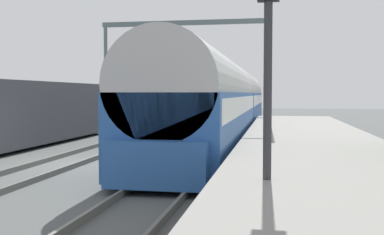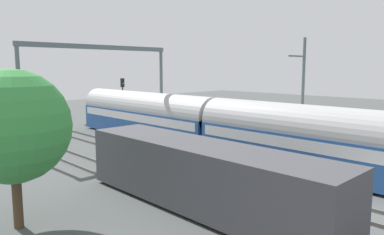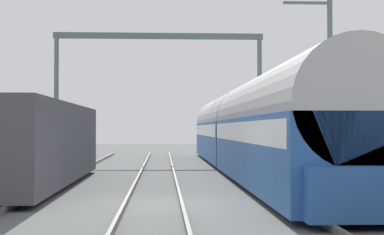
% 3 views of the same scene
% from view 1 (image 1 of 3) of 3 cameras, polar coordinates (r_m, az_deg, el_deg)
% --- Properties ---
extents(ground, '(120.00, 120.00, 0.00)m').
position_cam_1_polar(ground, '(16.30, -15.12, -5.40)').
color(ground, '#4D5050').
extents(track_west, '(1.52, 60.00, 0.16)m').
position_cam_1_polar(track_west, '(16.29, -15.13, -5.12)').
color(track_west, '#626159').
rests_on(track_west, ground).
extents(track_east, '(1.52, 60.00, 0.16)m').
position_cam_1_polar(track_east, '(15.00, -0.30, -5.71)').
color(track_east, '#626159').
rests_on(track_east, ground).
extents(platform, '(4.40, 28.00, 0.90)m').
position_cam_1_polar(platform, '(16.73, 13.97, -3.62)').
color(platform, gray).
rests_on(platform, ground).
extents(passenger_train, '(2.93, 32.85, 3.82)m').
position_cam_1_polar(passenger_train, '(26.78, 4.37, 2.15)').
color(passenger_train, '#28569E').
rests_on(passenger_train, ground).
extents(freight_car, '(2.80, 13.00, 2.70)m').
position_cam_1_polar(freight_car, '(22.60, -19.38, 0.58)').
color(freight_car, '#47474C').
rests_on(freight_car, ground).
extents(person_crossing, '(0.27, 0.42, 1.73)m').
position_cam_1_polar(person_crossing, '(37.12, 7.77, 0.89)').
color(person_crossing, '#2C2C2C').
rests_on(person_crossing, ground).
extents(railway_signal_near, '(0.36, 0.30, 4.74)m').
position_cam_1_polar(railway_signal_near, '(7.89, 9.23, 8.16)').
color(railway_signal_near, '#2D2D33').
rests_on(railway_signal_near, ground).
extents(railway_signal_far, '(0.36, 0.30, 5.00)m').
position_cam_1_polar(railway_signal_far, '(41.26, 9.08, 4.10)').
color(railway_signal_far, '#2D2D33').
rests_on(railway_signal_far, ground).
extents(catenary_gantry, '(12.84, 0.28, 7.86)m').
position_cam_1_polar(catenary_gantry, '(35.91, -1.02, 8.24)').
color(catenary_gantry, '#536367').
rests_on(catenary_gantry, ground).
extents(catenary_pole_east_mid, '(1.90, 0.20, 8.00)m').
position_cam_1_polar(catenary_pole_east_mid, '(21.18, 9.27, 7.81)').
color(catenary_pole_east_mid, '#536367').
rests_on(catenary_pole_east_mid, ground).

